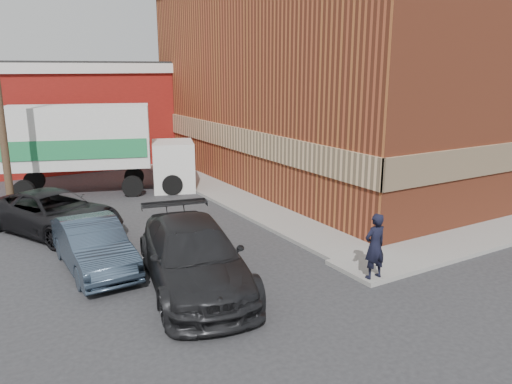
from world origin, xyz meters
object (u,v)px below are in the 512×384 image
brick_building (358,80)px  man (375,246)px  box_truck (97,143)px  warehouse (17,114)px  suv_a (54,213)px  suv_b (194,257)px  sedan (93,245)px

brick_building → man: bearing=-129.5°
brick_building → box_truck: brick_building is taller
warehouse → man: 22.39m
warehouse → box_truck: warehouse is taller
brick_building → box_truck: 12.80m
brick_building → suv_a: size_ratio=3.66×
man → suv_b: 4.50m
warehouse → man: bearing=-74.9°
warehouse → box_truck: (2.19, -8.57, -0.65)m
suv_a → box_truck: 5.64m
suv_a → box_truck: box_truck is taller
brick_building → man: brick_building is taller
brick_building → box_truck: (-12.31, 2.43, -2.52)m
man → suv_a: 10.32m
suv_b → sedan: bearing=139.5°
man → suv_a: (-6.25, 8.21, -0.27)m
brick_building → suv_a: 15.64m
brick_building → warehouse: (-14.50, 11.00, -1.87)m
brick_building → suv_b: (-12.70, -8.50, -3.89)m
brick_building → box_truck: bearing=168.8°
brick_building → sedan: 16.28m
warehouse → suv_b: 19.69m
suv_a → sedan: bearing=-110.4°
suv_a → suv_b: 6.56m
brick_building → suv_b: size_ratio=3.32×
suv_b → man: bearing=-15.3°
brick_building → suv_a: (-14.94, -2.34, -3.99)m
sedan → suv_b: bearing=-53.4°
man → suv_b: bearing=-25.2°
brick_building → suv_a: bearing=-171.1°
suv_b → box_truck: box_truck is taller
sedan → suv_b: 3.04m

